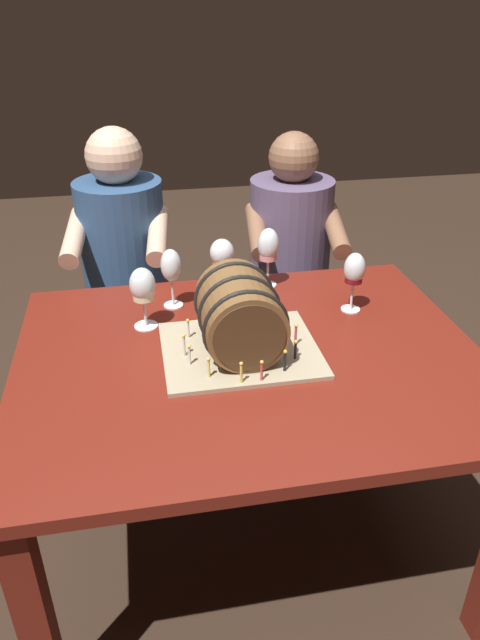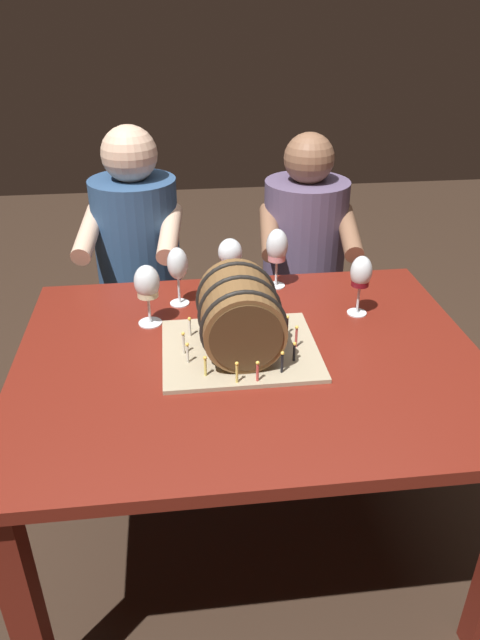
{
  "view_description": "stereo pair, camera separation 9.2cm",
  "coord_description": "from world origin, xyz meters",
  "px_view_note": "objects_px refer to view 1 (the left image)",
  "views": [
    {
      "loc": [
        -0.28,
        -1.33,
        1.59
      ],
      "look_at": [
        -0.02,
        0.02,
        0.82
      ],
      "focal_mm": 32.82,
      "sensor_mm": 36.0,
      "label": 1
    },
    {
      "loc": [
        -0.19,
        -1.34,
        1.59
      ],
      "look_at": [
        -0.02,
        0.02,
        0.82
      ],
      "focal_mm": 32.82,
      "sensor_mm": 36.0,
      "label": 2
    }
  ],
  "objects_px": {
    "wine_glass_red": "(354,271)",
    "person_seated_left": "(128,292)",
    "barrel_cake": "(240,318)",
    "wine_glass_amber": "(222,255)",
    "wine_glass_empty": "(171,267)",
    "dining_table": "(250,384)",
    "wine_glass_rose": "(268,247)",
    "person_seated_right": "(288,283)",
    "wine_glass_white": "(143,288)"
  },
  "relations": [
    {
      "from": "barrel_cake",
      "to": "person_seated_right",
      "type": "xyz_separation_m",
      "value": [
        0.36,
        0.8,
        -0.3
      ]
    },
    {
      "from": "person_seated_right",
      "to": "wine_glass_empty",
      "type": "bearing_deg",
      "value": -136.36
    },
    {
      "from": "wine_glass_red",
      "to": "wine_glass_empty",
      "type": "distance_m",
      "value": 0.56
    },
    {
      "from": "wine_glass_empty",
      "to": "person_seated_right",
      "type": "height_order",
      "value": "person_seated_right"
    },
    {
      "from": "wine_glass_white",
      "to": "person_seated_right",
      "type": "bearing_deg",
      "value": 45.11
    },
    {
      "from": "wine_glass_amber",
      "to": "barrel_cake",
      "type": "bearing_deg",
      "value": -92.11
    },
    {
      "from": "wine_glass_rose",
      "to": "barrel_cake",
      "type": "bearing_deg",
      "value": -113.14
    },
    {
      "from": "wine_glass_red",
      "to": "wine_glass_rose",
      "type": "xyz_separation_m",
      "value": [
        -0.22,
        0.22,
        0.01
      ]
    },
    {
      "from": "wine_glass_white",
      "to": "wine_glass_rose",
      "type": "distance_m",
      "value": 0.47
    },
    {
      "from": "dining_table",
      "to": "wine_glass_red",
      "type": "xyz_separation_m",
      "value": [
        0.36,
        0.19,
        0.23
      ]
    },
    {
      "from": "wine_glass_red",
      "to": "wine_glass_white",
      "type": "relative_size",
      "value": 1.01
    },
    {
      "from": "barrel_cake",
      "to": "wine_glass_red",
      "type": "bearing_deg",
      "value": 24.53
    },
    {
      "from": "wine_glass_amber",
      "to": "wine_glass_rose",
      "type": "bearing_deg",
      "value": 1.23
    },
    {
      "from": "dining_table",
      "to": "wine_glass_red",
      "type": "bearing_deg",
      "value": 28.29
    },
    {
      "from": "wine_glass_white",
      "to": "wine_glass_rose",
      "type": "height_order",
      "value": "wine_glass_rose"
    },
    {
      "from": "wine_glass_red",
      "to": "wine_glass_empty",
      "type": "bearing_deg",
      "value": 166.47
    },
    {
      "from": "wine_glass_amber",
      "to": "wine_glass_white",
      "type": "distance_m",
      "value": 0.33
    },
    {
      "from": "dining_table",
      "to": "person_seated_right",
      "type": "bearing_deg",
      "value": 67.87
    },
    {
      "from": "wine_glass_rose",
      "to": "person_seated_left",
      "type": "relative_size",
      "value": 0.17
    },
    {
      "from": "wine_glass_rose",
      "to": "person_seated_left",
      "type": "xyz_separation_m",
      "value": [
        -0.48,
        0.4,
        -0.32
      ]
    },
    {
      "from": "dining_table",
      "to": "person_seated_left",
      "type": "height_order",
      "value": "person_seated_left"
    },
    {
      "from": "dining_table",
      "to": "wine_glass_empty",
      "type": "xyz_separation_m",
      "value": [
        -0.18,
        0.32,
        0.23
      ]
    },
    {
      "from": "wine_glass_rose",
      "to": "person_seated_right",
      "type": "xyz_separation_m",
      "value": [
        0.19,
        0.4,
        -0.34
      ]
    },
    {
      "from": "wine_glass_red",
      "to": "wine_glass_empty",
      "type": "xyz_separation_m",
      "value": [
        -0.54,
        0.13,
        0.0
      ]
    },
    {
      "from": "barrel_cake",
      "to": "wine_glass_red",
      "type": "xyz_separation_m",
      "value": [
        0.39,
        0.18,
        0.03
      ]
    },
    {
      "from": "wine_glass_amber",
      "to": "wine_glass_red",
      "type": "height_order",
      "value": "wine_glass_red"
    },
    {
      "from": "barrel_cake",
      "to": "person_seated_left",
      "type": "distance_m",
      "value": 0.9
    },
    {
      "from": "barrel_cake",
      "to": "wine_glass_empty",
      "type": "relative_size",
      "value": 2.22
    },
    {
      "from": "wine_glass_empty",
      "to": "wine_glass_red",
      "type": "bearing_deg",
      "value": -13.53
    },
    {
      "from": "wine_glass_rose",
      "to": "dining_table",
      "type": "bearing_deg",
      "value": -109.21
    },
    {
      "from": "wine_glass_red",
      "to": "wine_glass_rose",
      "type": "relative_size",
      "value": 0.94
    },
    {
      "from": "barrel_cake",
      "to": "wine_glass_amber",
      "type": "relative_size",
      "value": 2.38
    },
    {
      "from": "wine_glass_empty",
      "to": "dining_table",
      "type": "bearing_deg",
      "value": -60.65
    },
    {
      "from": "wine_glass_amber",
      "to": "wine_glass_empty",
      "type": "xyz_separation_m",
      "value": [
        -0.17,
        -0.09,
        0.01
      ]
    },
    {
      "from": "barrel_cake",
      "to": "wine_glass_red",
      "type": "relative_size",
      "value": 2.23
    },
    {
      "from": "dining_table",
      "to": "barrel_cake",
      "type": "bearing_deg",
      "value": 143.98
    },
    {
      "from": "wine_glass_red",
      "to": "person_seated_right",
      "type": "xyz_separation_m",
      "value": [
        -0.03,
        0.62,
        -0.33
      ]
    },
    {
      "from": "wine_glass_red",
      "to": "person_seated_left",
      "type": "height_order",
      "value": "person_seated_left"
    },
    {
      "from": "wine_glass_red",
      "to": "wine_glass_white",
      "type": "height_order",
      "value": "wine_glass_red"
    },
    {
      "from": "barrel_cake",
      "to": "wine_glass_rose",
      "type": "height_order",
      "value": "barrel_cake"
    },
    {
      "from": "wine_glass_red",
      "to": "wine_glass_white",
      "type": "distance_m",
      "value": 0.64
    },
    {
      "from": "barrel_cake",
      "to": "wine_glass_rose",
      "type": "distance_m",
      "value": 0.43
    },
    {
      "from": "wine_glass_red",
      "to": "person_seated_left",
      "type": "distance_m",
      "value": 0.98
    },
    {
      "from": "barrel_cake",
      "to": "wine_glass_rose",
      "type": "relative_size",
      "value": 2.09
    },
    {
      "from": "person_seated_left",
      "to": "wine_glass_white",
      "type": "bearing_deg",
      "value": -84.54
    },
    {
      "from": "dining_table",
      "to": "wine_glass_white",
      "type": "xyz_separation_m",
      "value": [
        -0.27,
        0.21,
        0.23
      ]
    },
    {
      "from": "wine_glass_empty",
      "to": "wine_glass_white",
      "type": "bearing_deg",
      "value": -127.84
    },
    {
      "from": "wine_glass_rose",
      "to": "wine_glass_red",
      "type": "bearing_deg",
      "value": -45.65
    },
    {
      "from": "wine_glass_red",
      "to": "wine_glass_amber",
      "type": "bearing_deg",
      "value": 149.61
    },
    {
      "from": "dining_table",
      "to": "wine_glass_white",
      "type": "relative_size",
      "value": 6.76
    }
  ]
}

